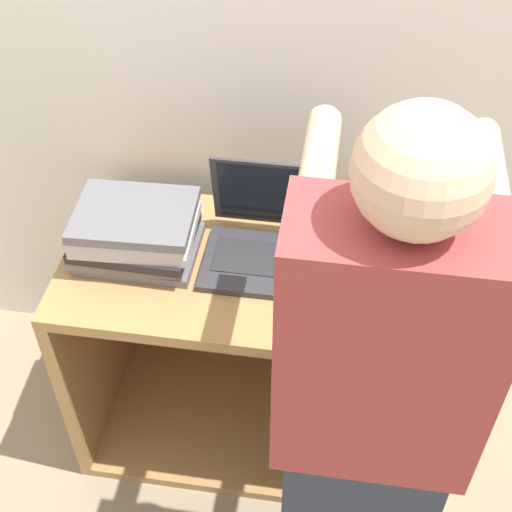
# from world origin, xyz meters

# --- Properties ---
(ground_plane) EXTENTS (12.00, 12.00, 0.00)m
(ground_plane) POSITION_xyz_m (0.00, 0.00, 0.00)
(ground_plane) COLOR gray
(wall_back) EXTENTS (8.00, 0.05, 2.40)m
(wall_back) POSITION_xyz_m (0.00, 0.67, 1.20)
(wall_back) COLOR silver
(wall_back) RESTS_ON ground_plane
(cart) EXTENTS (1.09, 0.56, 0.76)m
(cart) POSITION_xyz_m (0.00, 0.35, 0.38)
(cart) COLOR #A87A47
(cart) RESTS_ON ground_plane
(laptop_open) EXTENTS (0.31, 0.29, 0.26)m
(laptop_open) POSITION_xyz_m (0.00, 0.33, 0.82)
(laptop_open) COLOR #333338
(laptop_open) RESTS_ON cart
(laptop_stack_left) EXTENTS (0.34, 0.26, 0.16)m
(laptop_stack_left) POSITION_xyz_m (-0.34, 0.28, 0.84)
(laptop_stack_left) COLOR slate
(laptop_stack_left) RESTS_ON cart
(laptop_stack_right) EXTENTS (0.34, 0.26, 0.13)m
(laptop_stack_right) POSITION_xyz_m (0.34, 0.28, 0.83)
(laptop_stack_right) COLOR #B7B7BC
(laptop_stack_right) RESTS_ON cart
(person) EXTENTS (0.40, 0.53, 1.61)m
(person) POSITION_xyz_m (0.31, -0.22, 0.80)
(person) COLOR #2D3342
(person) RESTS_ON ground_plane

